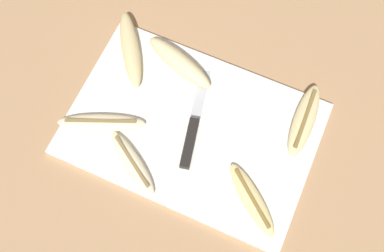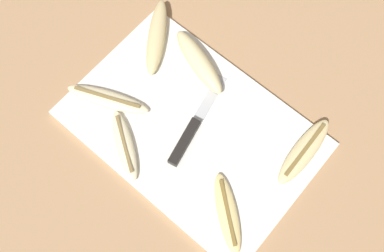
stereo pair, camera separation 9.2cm
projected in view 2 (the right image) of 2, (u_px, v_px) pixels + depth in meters
The scene contains 9 objects.
ground_plane at pixel (192, 130), 0.95m from camera, with size 4.00×4.00×0.00m, color tan.
cutting_board at pixel (192, 129), 0.94m from camera, with size 0.51×0.34×0.01m.
knife at pixel (189, 134), 0.92m from camera, with size 0.07×0.22×0.02m.
banana_ripe_center at pixel (304, 151), 0.91m from camera, with size 0.05×0.17×0.02m.
banana_mellow_near at pixel (157, 37), 0.99m from camera, with size 0.14×0.18×0.03m.
banana_pale_long at pixel (108, 99), 0.95m from camera, with size 0.18×0.11×0.02m.
banana_soft_right at pixel (199, 62), 0.97m from camera, with size 0.18×0.10×0.04m.
banana_golden_short at pixel (227, 213), 0.87m from camera, with size 0.15×0.13×0.02m.
banana_bright_far at pixel (125, 145), 0.91m from camera, with size 0.15×0.11×0.02m.
Camera 2 is at (0.21, -0.24, 0.89)m, focal length 42.00 mm.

